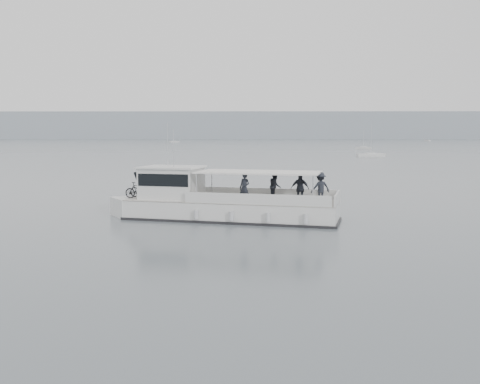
{
  "coord_description": "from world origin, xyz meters",
  "views": [
    {
      "loc": [
        2.71,
        -27.75,
        4.88
      ],
      "look_at": [
        2.43,
        2.56,
        1.6
      ],
      "focal_mm": 40.0,
      "sensor_mm": 36.0,
      "label": 1
    }
  ],
  "objects": [
    {
      "name": "ground",
      "position": [
        0.0,
        0.0,
        0.0
      ],
      "size": [
        1400.0,
        1400.0,
        0.0
      ],
      "primitive_type": "plane",
      "color": "#4F595D",
      "rests_on": "ground"
    },
    {
      "name": "tour_boat",
      "position": [
        0.76,
        2.85,
        0.95
      ],
      "size": [
        13.78,
        6.2,
        5.78
      ],
      "rotation": [
        0.0,
        0.0,
        -0.24
      ],
      "color": "silver",
      "rests_on": "ground"
    },
    {
      "name": "moored_fleet",
      "position": [
        -17.9,
        189.87,
        0.36
      ],
      "size": [
        428.97,
        323.82,
        9.58
      ],
      "color": "silver",
      "rests_on": "ground"
    },
    {
      "name": "headland",
      "position": [
        0.0,
        560.0,
        14.0
      ],
      "size": [
        1400.0,
        90.0,
        28.0
      ],
      "primitive_type": "cube",
      "color": "#939EA8",
      "rests_on": "ground"
    }
  ]
}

